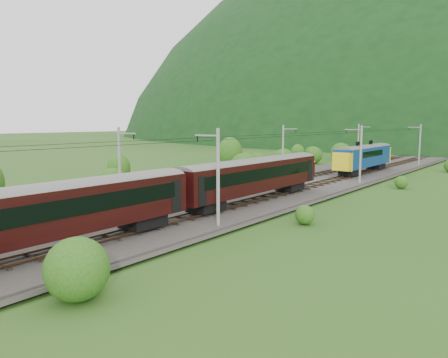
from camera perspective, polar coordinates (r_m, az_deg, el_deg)
The scene contains 14 objects.
ground at distance 40.41m, azimuth -7.71°, elevation -5.17°, with size 600.00×600.00×0.00m, color #285219.
railbed at distance 47.78m, azimuth 0.85°, elevation -2.95°, with size 14.00×220.00×0.30m, color #38332D.
track_left at distance 49.19m, azimuth -1.39°, elevation -2.38°, with size 2.40×220.00×0.27m.
track_right at distance 46.37m, azimuth 3.23°, elevation -3.00°, with size 2.40×220.00×0.27m.
catenary_left at distance 68.91m, azimuth 7.76°, elevation 3.85°, with size 2.54×192.28×8.00m.
catenary_right at distance 63.72m, azimuth 17.36°, elevation 3.28°, with size 2.54×192.28×8.00m.
overhead_wires at distance 47.02m, azimuth 0.86°, elevation 5.41°, with size 4.83×198.00×0.03m.
mountain_ridge at distance 359.68m, azimuth 13.36°, elevation 5.92°, with size 336.00×280.00×132.00m, color black.
train at distance 30.23m, azimuth -21.79°, elevation -2.92°, with size 3.08×124.72×5.37m.
hazard_post_near at distance 98.84m, azimuth 20.56°, elevation 2.50°, with size 0.15×0.15×1.40m, color red.
hazard_post_far at distance 95.43m, azimuth 20.58°, elevation 2.32°, with size 0.14×0.14×1.36m, color red.
signal at distance 72.44m, azimuth 11.73°, elevation 1.62°, with size 0.24×0.24×2.18m.
vegetation_left at distance 64.36m, azimuth -3.04°, elevation 1.63°, with size 12.24×146.57×6.12m.
vegetation_right at distance 35.59m, azimuth 7.58°, elevation -4.93°, with size 6.50×96.48×2.90m.
Camera 1 is at (28.12, -27.65, 8.83)m, focal length 35.00 mm.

